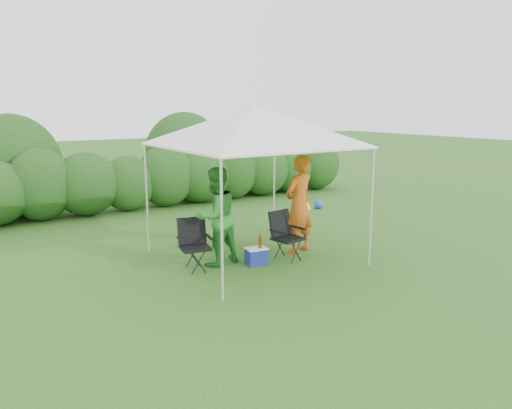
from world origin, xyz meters
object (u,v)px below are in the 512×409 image
canopy (254,126)px  chair_right (285,232)px  chair_left (194,241)px  woman (216,216)px  cooler (256,256)px  man (299,204)px

canopy → chair_right: canopy is taller
canopy → chair_left: size_ratio=3.44×
woman → chair_left: bearing=-11.4°
chair_right → woman: size_ratio=0.51×
canopy → chair_left: canopy is taller
cooler → chair_right: bearing=8.7°
chair_left → woman: size_ratio=0.51×
chair_left → cooler: 1.17m
chair_left → man: 2.22m
chair_right → woman: woman is taller
chair_right → cooler: 0.74m
woman → canopy: bearing=162.9°
canopy → man: (0.96, -0.12, -1.51)m
woman → cooler: 1.03m
chair_right → cooler: chair_right is taller
canopy → man: size_ratio=1.62×
chair_right → woman: bearing=153.3°
chair_left → woman: bearing=12.3°
cooler → canopy: bearing=70.6°
chair_right → woman: 1.35m
canopy → chair_left: 2.30m
man → woman: size_ratio=1.08×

